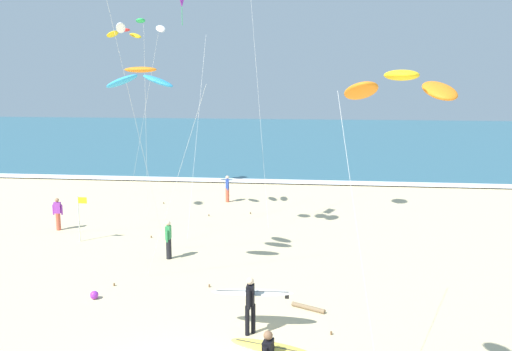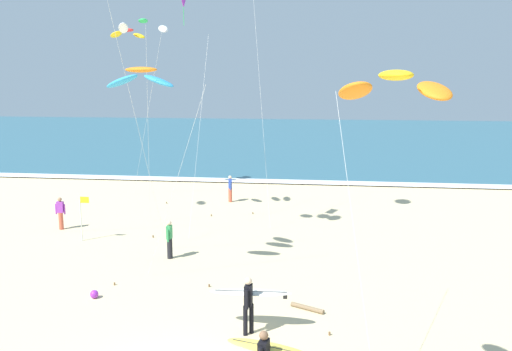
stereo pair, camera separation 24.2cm
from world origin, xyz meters
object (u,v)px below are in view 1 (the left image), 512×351
(kite_arc_scarlet_low, at_px, (124,34))
(kite_arc_golden_distant, at_px, (401,86))
(kite_arc_emerald_mid, at_px, (141,26))
(lifeguard_flag, at_px, (80,214))
(bystander_purple_top, at_px, (58,214))
(bystander_green_top, at_px, (169,239))
(beach_ball, at_px, (94,295))
(driftwood_log, at_px, (308,308))
(bystander_blue_top, at_px, (227,189))
(surfer_lead, at_px, (251,297))
(kite_arc_amber_close, at_px, (141,78))
(kite_diamond_violet_near, at_px, (183,2))

(kite_arc_scarlet_low, height_order, kite_arc_golden_distant, kite_arc_scarlet_low)
(kite_arc_emerald_mid, relative_size, lifeguard_flag, 4.81)
(bystander_purple_top, bearing_deg, kite_arc_emerald_mid, 30.45)
(bystander_green_top, xyz_separation_m, beach_ball, (-1.35, -4.28, -0.67))
(kite_arc_golden_distant, bearing_deg, kite_arc_scarlet_low, 120.92)
(driftwood_log, bearing_deg, kite_arc_golden_distant, -73.85)
(bystander_blue_top, bearing_deg, surfer_lead, -78.03)
(surfer_lead, height_order, bystander_green_top, surfer_lead)
(kite_arc_scarlet_low, bearing_deg, bystander_green_top, -63.99)
(kite_arc_scarlet_low, bearing_deg, bystander_blue_top, -13.38)
(surfer_lead, height_order, beach_ball, surfer_lead)
(kite_arc_amber_close, xyz_separation_m, bystander_purple_top, (-6.24, 5.55, -6.45))
(bystander_blue_top, xyz_separation_m, bystander_green_top, (-0.64, -10.45, 0.00))
(kite_arc_scarlet_low, height_order, bystander_purple_top, kite_arc_scarlet_low)
(kite_diamond_violet_near, bearing_deg, driftwood_log, -51.38)
(bystander_green_top, height_order, driftwood_log, bystander_green_top)
(kite_arc_scarlet_low, distance_m, beach_ball, 19.50)
(kite_diamond_violet_near, relative_size, bystander_green_top, 7.20)
(kite_arc_scarlet_low, xyz_separation_m, bystander_green_top, (5.85, -11.99, -9.09))
(beach_ball, height_order, driftwood_log, beach_ball)
(kite_arc_golden_distant, bearing_deg, beach_ball, 146.08)
(kite_arc_golden_distant, distance_m, kite_arc_amber_close, 11.21)
(driftwood_log, bearing_deg, kite_arc_emerald_mid, 130.15)
(kite_arc_emerald_mid, xyz_separation_m, bystander_blue_top, (3.37, 4.73, -8.92))
(kite_diamond_violet_near, xyz_separation_m, kite_arc_amber_close, (-0.37, -4.72, -3.14))
(kite_arc_emerald_mid, bearing_deg, lifeguard_flag, -115.66)
(kite_arc_amber_close, xyz_separation_m, bystander_green_top, (0.23, 2.03, -6.45))
(kite_arc_scarlet_low, xyz_separation_m, bystander_purple_top, (-0.62, -8.47, -9.09))
(bystander_blue_top, bearing_deg, kite_diamond_violet_near, -93.71)
(kite_arc_golden_distant, height_order, bystander_blue_top, kite_arc_golden_distant)
(lifeguard_flag, xyz_separation_m, beach_ball, (3.23, -6.14, -1.13))
(kite_arc_emerald_mid, distance_m, kite_arc_scarlet_low, 7.01)
(kite_arc_emerald_mid, relative_size, driftwood_log, 8.81)
(surfer_lead, height_order, bystander_blue_top, surfer_lead)
(surfer_lead, relative_size, bystander_green_top, 1.53)
(kite_arc_emerald_mid, height_order, kite_arc_scarlet_low, kite_arc_scarlet_low)
(kite_diamond_violet_near, height_order, driftwood_log, kite_diamond_violet_near)
(lifeguard_flag, xyz_separation_m, driftwood_log, (10.32, -6.18, -1.19))
(bystander_blue_top, bearing_deg, kite_arc_emerald_mid, -125.49)
(kite_arc_scarlet_low, relative_size, bystander_purple_top, 6.43)
(driftwood_log, bearing_deg, beach_ball, 179.69)
(kite_arc_golden_distant, distance_m, bystander_purple_top, 20.52)
(kite_arc_scarlet_low, bearing_deg, lifeguard_flag, -82.86)
(kite_arc_emerald_mid, bearing_deg, bystander_blue_top, 54.51)
(kite_arc_scarlet_low, bearing_deg, bystander_purple_top, -94.18)
(bystander_green_top, bearing_deg, kite_arc_amber_close, -96.53)
(bystander_purple_top, distance_m, lifeguard_flag, 2.55)
(kite_arc_scarlet_low, relative_size, kite_arc_golden_distant, 1.38)
(kite_diamond_violet_near, bearing_deg, beach_ball, -102.08)
(kite_arc_golden_distant, distance_m, bystander_green_top, 14.10)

